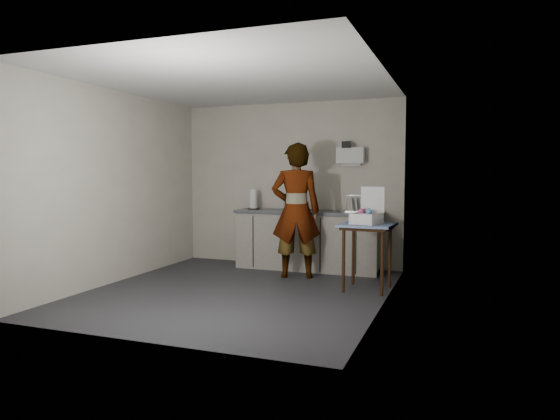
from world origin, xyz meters
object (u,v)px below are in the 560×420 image
(standing_man, at_px, (296,211))
(soap_bottle, at_px, (293,199))
(side_table, at_px, (367,232))
(soda_can, at_px, (306,206))
(dark_bottle, at_px, (287,202))
(bakery_box, at_px, (367,216))
(kitchen_counter, at_px, (308,242))
(paper_towel, at_px, (254,200))
(dish_rack, at_px, (358,208))

(standing_man, relative_size, soap_bottle, 5.71)
(side_table, xyz_separation_m, soda_can, (-1.13, 1.05, 0.24))
(soap_bottle, distance_m, dark_bottle, 0.14)
(side_table, height_order, bakery_box, bakery_box)
(kitchen_counter, height_order, paper_towel, paper_towel)
(dark_bottle, bearing_deg, paper_towel, -171.58)
(soda_can, bearing_deg, bakery_box, -43.02)
(soap_bottle, height_order, soda_can, soap_bottle)
(paper_towel, relative_size, bakery_box, 0.68)
(dark_bottle, distance_m, dish_rack, 1.13)
(soda_can, bearing_deg, kitchen_counter, 9.40)
(kitchen_counter, xyz_separation_m, side_table, (1.10, -1.06, 0.31))
(soda_can, bearing_deg, soap_bottle, -170.47)
(dish_rack, bearing_deg, dark_bottle, 179.72)
(standing_man, xyz_separation_m, dark_bottle, (-0.37, 0.66, 0.09))
(soap_bottle, height_order, dark_bottle, soap_bottle)
(soap_bottle, bearing_deg, paper_towel, -179.58)
(soap_bottle, relative_size, soda_can, 2.42)
(dish_rack, relative_size, bakery_box, 0.77)
(dark_bottle, bearing_deg, side_table, -36.78)
(soap_bottle, bearing_deg, bakery_box, -37.25)
(soda_can, xyz_separation_m, paper_towel, (-0.86, -0.04, 0.08))
(soap_bottle, relative_size, bakery_box, 0.72)
(side_table, bearing_deg, dark_bottle, 146.00)
(bakery_box, bearing_deg, standing_man, 174.92)
(kitchen_counter, height_order, standing_man, standing_man)
(standing_man, bearing_deg, bakery_box, 140.00)
(dish_rack, bearing_deg, soda_can, -177.57)
(kitchen_counter, height_order, soap_bottle, soap_bottle)
(soap_bottle, distance_m, bakery_box, 1.68)
(paper_towel, bearing_deg, dark_bottle, 8.42)
(side_table, height_order, standing_man, standing_man)
(soda_can, height_order, paper_towel, paper_towel)
(soda_can, bearing_deg, dark_bottle, 173.12)
(dark_bottle, height_order, dish_rack, dark_bottle)
(side_table, height_order, soda_can, soda_can)
(kitchen_counter, relative_size, dish_rack, 6.31)
(standing_man, relative_size, bakery_box, 4.12)
(soda_can, bearing_deg, paper_towel, -177.35)
(soda_can, height_order, bakery_box, bakery_box)
(kitchen_counter, xyz_separation_m, bakery_box, (1.09, -1.06, 0.52))
(kitchen_counter, relative_size, bakery_box, 4.85)
(side_table, bearing_deg, soda_can, 139.91)
(soap_bottle, bearing_deg, dark_bottle, 147.62)
(soda_can, height_order, dark_bottle, dark_bottle)
(kitchen_counter, relative_size, side_table, 2.65)
(side_table, xyz_separation_m, bakery_box, (-0.01, 0.00, 0.21))
(side_table, distance_m, soap_bottle, 1.72)
(kitchen_counter, xyz_separation_m, dish_rack, (0.77, 0.03, 0.54))
(soda_can, distance_m, dish_rack, 0.80)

